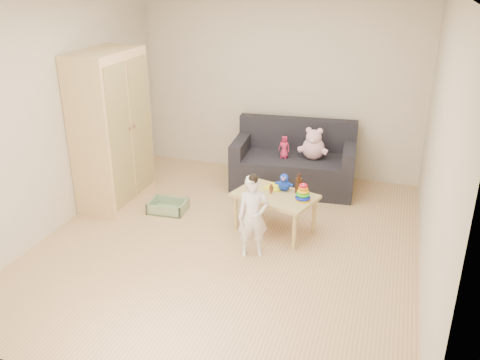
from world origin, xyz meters
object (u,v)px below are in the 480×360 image
(wardrobe, at_px, (112,129))
(toddler, at_px, (253,218))
(play_table, at_px, (274,213))
(sofa, at_px, (293,172))

(wardrobe, relative_size, toddler, 2.21)
(wardrobe, relative_size, play_table, 2.17)
(wardrobe, distance_m, sofa, 2.45)
(sofa, height_order, play_table, play_table)
(wardrobe, height_order, sofa, wardrobe)
(wardrobe, height_order, toddler, wardrobe)
(play_table, bearing_deg, sofa, 92.72)
(sofa, xyz_separation_m, toddler, (-0.03, -1.84, 0.21))
(wardrobe, relative_size, sofa, 1.19)
(sofa, bearing_deg, toddler, -95.45)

